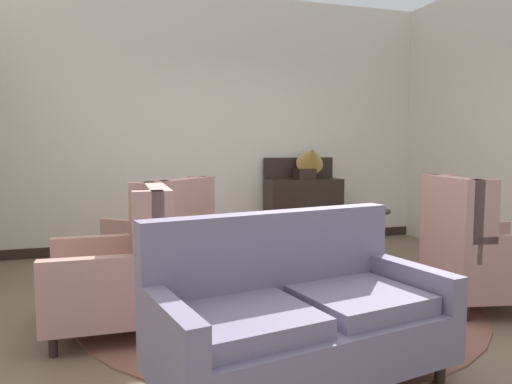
{
  "coord_description": "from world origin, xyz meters",
  "views": [
    {
      "loc": [
        -1.42,
        -3.52,
        1.33
      ],
      "look_at": [
        -0.05,
        0.78,
        0.9
      ],
      "focal_mm": 33.88,
      "sensor_mm": 36.0,
      "label": 1
    }
  ],
  "objects_px": {
    "coffee_table": "(310,261)",
    "gramophone": "(310,159)",
    "sideboard": "(303,207)",
    "side_table": "(362,233)",
    "armchair_back_corner": "(166,237)",
    "armchair_far_left": "(476,253)",
    "armchair_near_window": "(121,271)",
    "settee": "(297,316)",
    "porcelain_vase": "(313,236)"
  },
  "relations": [
    {
      "from": "settee",
      "to": "armchair_back_corner",
      "type": "height_order",
      "value": "armchair_back_corner"
    },
    {
      "from": "porcelain_vase",
      "to": "settee",
      "type": "relative_size",
      "value": 0.2
    },
    {
      "from": "settee",
      "to": "armchair_near_window",
      "type": "relative_size",
      "value": 1.66
    },
    {
      "from": "side_table",
      "to": "sideboard",
      "type": "xyz_separation_m",
      "value": [
        -0.06,
        1.44,
        0.11
      ]
    },
    {
      "from": "coffee_table",
      "to": "sideboard",
      "type": "distance_m",
      "value": 2.45
    },
    {
      "from": "armchair_back_corner",
      "to": "side_table",
      "type": "relative_size",
      "value": 1.69
    },
    {
      "from": "armchair_near_window",
      "to": "gramophone",
      "type": "distance_m",
      "value": 3.47
    },
    {
      "from": "armchair_far_left",
      "to": "armchair_back_corner",
      "type": "distance_m",
      "value": 2.8
    },
    {
      "from": "sideboard",
      "to": "armchair_back_corner",
      "type": "bearing_deg",
      "value": -148.91
    },
    {
      "from": "armchair_far_left",
      "to": "sideboard",
      "type": "xyz_separation_m",
      "value": [
        -0.34,
        2.78,
        0.05
      ]
    },
    {
      "from": "armchair_back_corner",
      "to": "sideboard",
      "type": "height_order",
      "value": "sideboard"
    },
    {
      "from": "settee",
      "to": "armchair_far_left",
      "type": "distance_m",
      "value": 2.03
    },
    {
      "from": "coffee_table",
      "to": "gramophone",
      "type": "height_order",
      "value": "gramophone"
    },
    {
      "from": "coffee_table",
      "to": "armchair_far_left",
      "type": "height_order",
      "value": "armchair_far_left"
    },
    {
      "from": "coffee_table",
      "to": "armchair_far_left",
      "type": "relative_size",
      "value": 0.89
    },
    {
      "from": "coffee_table",
      "to": "armchair_near_window",
      "type": "distance_m",
      "value": 1.55
    },
    {
      "from": "armchair_near_window",
      "to": "porcelain_vase",
      "type": "bearing_deg",
      "value": 93.82
    },
    {
      "from": "porcelain_vase",
      "to": "sideboard",
      "type": "distance_m",
      "value": 2.49
    },
    {
      "from": "armchair_near_window",
      "to": "side_table",
      "type": "relative_size",
      "value": 1.58
    },
    {
      "from": "porcelain_vase",
      "to": "side_table",
      "type": "relative_size",
      "value": 0.52
    },
    {
      "from": "coffee_table",
      "to": "armchair_far_left",
      "type": "bearing_deg",
      "value": -22.24
    },
    {
      "from": "armchair_near_window",
      "to": "armchair_far_left",
      "type": "bearing_deg",
      "value": 83.18
    },
    {
      "from": "side_table",
      "to": "gramophone",
      "type": "distance_m",
      "value": 1.55
    },
    {
      "from": "sideboard",
      "to": "gramophone",
      "type": "relative_size",
      "value": 2.1
    },
    {
      "from": "coffee_table",
      "to": "porcelain_vase",
      "type": "height_order",
      "value": "porcelain_vase"
    },
    {
      "from": "porcelain_vase",
      "to": "coffee_table",
      "type": "bearing_deg",
      "value": 94.58
    },
    {
      "from": "settee",
      "to": "side_table",
      "type": "bearing_deg",
      "value": 41.99
    },
    {
      "from": "armchair_far_left",
      "to": "armchair_back_corner",
      "type": "bearing_deg",
      "value": 66.64
    },
    {
      "from": "armchair_back_corner",
      "to": "side_table",
      "type": "xyz_separation_m",
      "value": [
        2.03,
        -0.26,
        -0.03
      ]
    },
    {
      "from": "coffee_table",
      "to": "sideboard",
      "type": "height_order",
      "value": "sideboard"
    },
    {
      "from": "sideboard",
      "to": "armchair_near_window",
      "type": "bearing_deg",
      "value": -135.74
    },
    {
      "from": "coffee_table",
      "to": "sideboard",
      "type": "relative_size",
      "value": 0.82
    },
    {
      "from": "sideboard",
      "to": "gramophone",
      "type": "xyz_separation_m",
      "value": [
        0.05,
        -0.09,
        0.64
      ]
    },
    {
      "from": "coffee_table",
      "to": "armchair_back_corner",
      "type": "height_order",
      "value": "armchair_back_corner"
    },
    {
      "from": "coffee_table",
      "to": "side_table",
      "type": "xyz_separation_m",
      "value": [
        0.97,
        0.83,
        0.04
      ]
    },
    {
      "from": "coffee_table",
      "to": "armchair_back_corner",
      "type": "relative_size",
      "value": 0.86
    },
    {
      "from": "sideboard",
      "to": "armchair_far_left",
      "type": "bearing_deg",
      "value": -83.1
    },
    {
      "from": "side_table",
      "to": "settee",
      "type": "bearing_deg",
      "value": -127.61
    },
    {
      "from": "settee",
      "to": "armchair_back_corner",
      "type": "distance_m",
      "value": 2.38
    },
    {
      "from": "armchair_back_corner",
      "to": "sideboard",
      "type": "relative_size",
      "value": 0.95
    },
    {
      "from": "settee",
      "to": "gramophone",
      "type": "bearing_deg",
      "value": 54.63
    },
    {
      "from": "coffee_table",
      "to": "side_table",
      "type": "height_order",
      "value": "side_table"
    },
    {
      "from": "armchair_far_left",
      "to": "gramophone",
      "type": "bearing_deg",
      "value": 17.35
    },
    {
      "from": "coffee_table",
      "to": "sideboard",
      "type": "xyz_separation_m",
      "value": [
        0.91,
        2.27,
        0.14
      ]
    },
    {
      "from": "settee",
      "to": "armchair_far_left",
      "type": "relative_size",
      "value": 1.59
    },
    {
      "from": "armchair_back_corner",
      "to": "armchair_near_window",
      "type": "bearing_deg",
      "value": 22.31
    },
    {
      "from": "armchair_near_window",
      "to": "sideboard",
      "type": "relative_size",
      "value": 0.89
    },
    {
      "from": "armchair_near_window",
      "to": "side_table",
      "type": "height_order",
      "value": "armchair_near_window"
    },
    {
      "from": "armchair_far_left",
      "to": "armchair_near_window",
      "type": "height_order",
      "value": "armchair_far_left"
    },
    {
      "from": "armchair_far_left",
      "to": "sideboard",
      "type": "bearing_deg",
      "value": 18.17
    }
  ]
}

